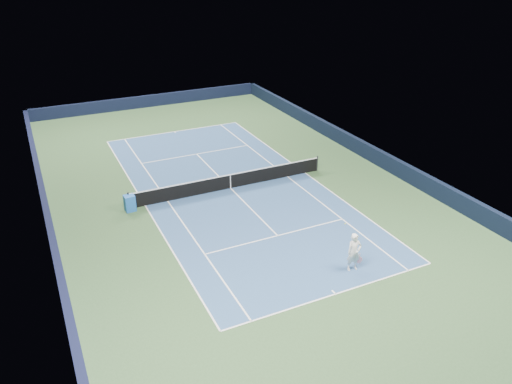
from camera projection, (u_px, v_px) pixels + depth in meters
name	position (u px, v px, depth m)	size (l,w,h in m)	color
ground	(231.00, 188.00, 31.63)	(40.00, 40.00, 0.00)	#2E4C29
wall_far	(149.00, 101.00, 47.40)	(22.00, 0.35, 1.10)	black
wall_right	(370.00, 153.00, 35.58)	(0.35, 40.00, 1.10)	black
wall_left	(48.00, 217.00, 27.19)	(0.35, 40.00, 1.10)	black
court_surface	(231.00, 188.00, 31.63)	(10.97, 23.77, 0.01)	navy
baseline_far	(174.00, 132.00, 41.23)	(10.97, 0.08, 0.00)	white
baseline_near	(336.00, 294.00, 22.02)	(10.97, 0.08, 0.00)	white
sideline_doubles_right	(305.00, 173.00, 33.75)	(0.08, 23.77, 0.00)	white
sideline_doubles_left	(145.00, 206.00, 29.50)	(0.08, 23.77, 0.00)	white
sideline_singles_right	(287.00, 176.00, 33.22)	(0.08, 23.77, 0.00)	white
sideline_singles_left	(168.00, 201.00, 30.03)	(0.08, 23.77, 0.00)	white
service_line_far	(197.00, 154.00, 36.80)	(8.23, 0.08, 0.00)	white
service_line_near	(278.00, 236.00, 26.46)	(8.23, 0.08, 0.00)	white
center_service_line	(231.00, 188.00, 31.63)	(0.08, 12.80, 0.00)	white
center_mark_far	(175.00, 132.00, 41.11)	(0.08, 0.30, 0.00)	white
center_mark_near	(334.00, 292.00, 22.14)	(0.08, 0.30, 0.00)	white
tennis_net	(230.00, 181.00, 31.41)	(12.90, 0.10, 1.07)	black
sponsor_cube	(130.00, 203.00, 28.77)	(0.63, 0.58, 0.97)	blue
tennis_player	(354.00, 252.00, 23.30)	(0.87, 1.31, 1.98)	white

